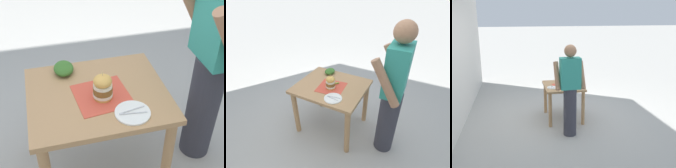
# 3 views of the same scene
# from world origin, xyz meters

# --- Properties ---
(ground_plane) EXTENTS (80.00, 80.00, 0.00)m
(ground_plane) POSITION_xyz_m (0.00, 0.00, 0.00)
(ground_plane) COLOR #ADAAA3
(patio_table) EXTENTS (0.79, 0.92, 0.74)m
(patio_table) POSITION_xyz_m (0.00, 0.00, 0.60)
(patio_table) COLOR tan
(patio_table) RESTS_ON ground
(serving_paper) EXTENTS (0.38, 0.38, 0.00)m
(serving_paper) POSITION_xyz_m (0.04, 0.02, 0.75)
(serving_paper) COLOR #D64C38
(serving_paper) RESTS_ON patio_table
(sandwich) EXTENTS (0.13, 0.13, 0.21)m
(sandwich) POSITION_xyz_m (0.06, 0.02, 0.83)
(sandwich) COLOR gold
(sandwich) RESTS_ON serving_paper
(pickle_spear) EXTENTS (0.09, 0.09, 0.02)m
(pickle_spear) POSITION_xyz_m (-0.04, 0.04, 0.76)
(pickle_spear) COLOR #8EA83D
(pickle_spear) RESTS_ON serving_paper
(side_plate_with_forks) EXTENTS (0.22, 0.22, 0.02)m
(side_plate_with_forks) POSITION_xyz_m (0.26, 0.16, 0.75)
(side_plate_with_forks) COLOR white
(side_plate_with_forks) RESTS_ON patio_table
(side_salad) EXTENTS (0.18, 0.14, 0.07)m
(side_salad) POSITION_xyz_m (-0.28, -0.18, 0.78)
(side_salad) COLOR #386B28
(side_salad) RESTS_ON patio_table
(diner_across_table) EXTENTS (0.55, 0.35, 1.69)m
(diner_across_table) POSITION_xyz_m (0.02, 0.80, 0.88)
(diner_across_table) COLOR #33333D
(diner_across_table) RESTS_ON ground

